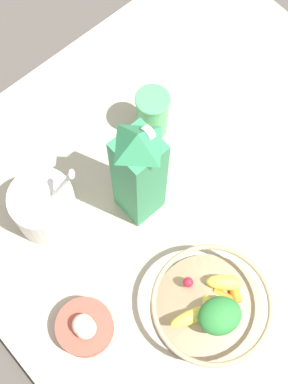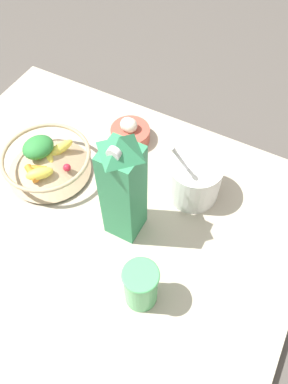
{
  "view_description": "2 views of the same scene",
  "coord_description": "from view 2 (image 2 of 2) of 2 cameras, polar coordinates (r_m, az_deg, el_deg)",
  "views": [
    {
      "loc": [
        -0.21,
        0.35,
        1.06
      ],
      "look_at": [
        0.07,
        0.1,
        0.09
      ],
      "focal_mm": 50.0,
      "sensor_mm": 36.0,
      "label": 1
    },
    {
      "loc": [
        0.32,
        -0.26,
        0.8
      ],
      "look_at": [
        0.1,
        0.16,
        0.12
      ],
      "focal_mm": 35.0,
      "sensor_mm": 36.0,
      "label": 2
    }
  ],
  "objects": [
    {
      "name": "drinking_cup",
      "position": [
        0.75,
        -0.48,
        -14.07
      ],
      "size": [
        0.07,
        0.07,
        0.12
      ],
      "color": "#4CB266",
      "rests_on": "countertop"
    },
    {
      "name": "fruit_bowl",
      "position": [
        0.96,
        -14.55,
        4.59
      ],
      "size": [
        0.22,
        0.22,
        0.1
      ],
      "color": "tan",
      "rests_on": "countertop"
    },
    {
      "name": "milk_carton",
      "position": [
        0.75,
        -3.21,
        0.61
      ],
      "size": [
        0.07,
        0.07,
        0.3
      ],
      "color": "#338C59",
      "rests_on": "countertop"
    },
    {
      "name": "garlic_bowl",
      "position": [
        1.02,
        -2.15,
        9.09
      ],
      "size": [
        0.11,
        0.11,
        0.07
      ],
      "color": "#B24C3D",
      "rests_on": "countertop"
    },
    {
      "name": "countertop",
      "position": [
        0.88,
        -10.62,
        -8.77
      ],
      "size": [
        0.96,
        0.96,
        0.03
      ],
      "color": "#B2A893",
      "rests_on": "ground_plane"
    },
    {
      "name": "ground_plane",
      "position": [
        0.9,
        -10.45,
        -9.23
      ],
      "size": [
        6.0,
        6.0,
        0.0
      ],
      "primitive_type": "plane",
      "color": "#4C4742"
    },
    {
      "name": "yogurt_tub",
      "position": [
        0.89,
        7.69,
        2.08
      ],
      "size": [
        0.12,
        0.13,
        0.21
      ],
      "color": "white",
      "rests_on": "countertop"
    }
  ]
}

